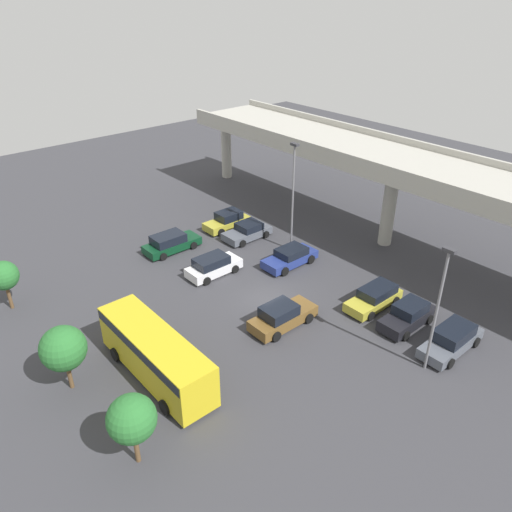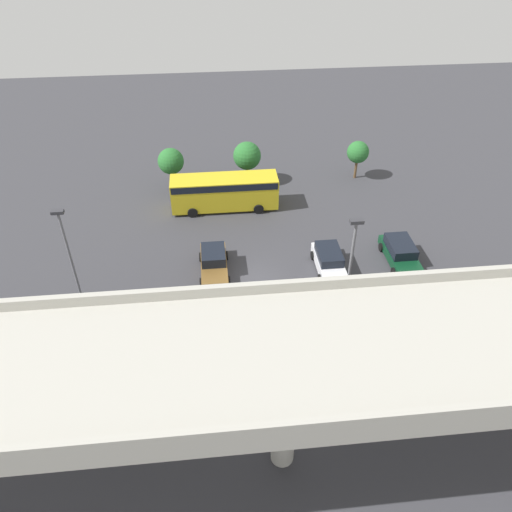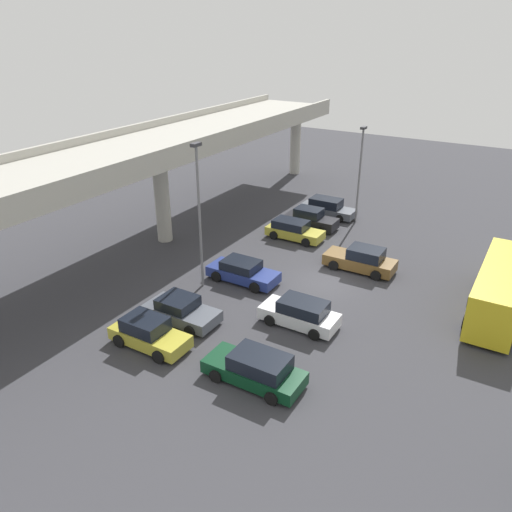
# 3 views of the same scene
# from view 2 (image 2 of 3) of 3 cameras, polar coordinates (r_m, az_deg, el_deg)

# --- Properties ---
(ground_plane) EXTENTS (95.42, 95.42, 0.00)m
(ground_plane) POSITION_cam_2_polar(r_m,az_deg,el_deg) (35.51, -0.19, -2.72)
(ground_plane) COLOR #38383D
(highway_overpass) EXTENTS (45.65, 7.52, 8.29)m
(highway_overpass) POSITION_cam_2_polar(r_m,az_deg,el_deg) (20.87, 3.61, -12.06)
(highway_overpass) COLOR #ADAAA0
(highway_overpass) RESTS_ON ground_plane
(parked_car_0) EXTENTS (2.03, 4.32, 1.60)m
(parked_car_0) POSITION_cam_2_polar(r_m,az_deg,el_deg) (34.05, 20.13, -5.97)
(parked_car_0) COLOR gold
(parked_car_0) RESTS_ON ground_plane
(parked_car_1) EXTENTS (2.24, 4.32, 1.42)m
(parked_car_1) POSITION_cam_2_polar(r_m,az_deg,el_deg) (33.01, 15.77, -6.68)
(parked_car_1) COLOR #515660
(parked_car_1) RESTS_ON ground_plane
(parked_car_2) EXTENTS (2.05, 4.38, 1.56)m
(parked_car_2) POSITION_cam_2_polar(r_m,az_deg,el_deg) (36.39, 8.34, -0.52)
(parked_car_2) COLOR silver
(parked_car_2) RESTS_ON ground_plane
(parked_car_3) EXTENTS (2.13, 4.71, 1.43)m
(parked_car_3) POSITION_cam_2_polar(r_m,az_deg,el_deg) (31.80, 5.55, -7.07)
(parked_car_3) COLOR navy
(parked_car_3) RESTS_ON ground_plane
(parked_car_4) EXTENTS (2.10, 4.77, 1.68)m
(parked_car_4) POSITION_cam_2_polar(r_m,az_deg,el_deg) (35.86, -4.84, -0.82)
(parked_car_4) COLOR brown
(parked_car_4) RESTS_ON ground_plane
(parked_car_5) EXTENTS (2.03, 4.46, 1.47)m
(parked_car_5) POSITION_cam_2_polar(r_m,az_deg,el_deg) (31.19, -9.17, -8.50)
(parked_car_5) COLOR gold
(parked_car_5) RESTS_ON ground_plane
(parked_car_6) EXTENTS (1.99, 4.34, 1.64)m
(parked_car_6) POSITION_cam_2_polar(r_m,az_deg,el_deg) (31.61, -14.27, -8.50)
(parked_car_6) COLOR black
(parked_car_6) RESTS_ON ground_plane
(parked_car_7) EXTENTS (2.04, 4.84, 1.59)m
(parked_car_7) POSITION_cam_2_polar(r_m,az_deg,el_deg) (32.38, -19.91, -8.57)
(parked_car_7) COLOR #515660
(parked_car_7) RESTS_ON ground_plane
(parked_car_8) EXTENTS (2.17, 4.83, 1.55)m
(parked_car_8) POSITION_cam_2_polar(r_m,az_deg,el_deg) (38.27, 16.19, 0.34)
(parked_car_8) COLOR #0C381E
(parked_car_8) RESTS_ON ground_plane
(shuttle_bus) EXTENTS (8.97, 2.69, 2.89)m
(shuttle_bus) POSITION_cam_2_polar(r_m,az_deg,el_deg) (42.58, -3.63, 7.51)
(shuttle_bus) COLOR gold
(shuttle_bus) RESTS_ON ground_plane
(lamp_post_near_aisle) EXTENTS (0.70, 0.35, 8.00)m
(lamp_post_near_aisle) POSITION_cam_2_polar(r_m,az_deg,el_deg) (31.84, -20.45, -0.15)
(lamp_post_near_aisle) COLOR slate
(lamp_post_near_aisle) RESTS_ON ground_plane
(lamp_post_mid_lot) EXTENTS (0.70, 0.35, 9.18)m
(lamp_post_mid_lot) POSITION_cam_2_polar(r_m,az_deg,el_deg) (27.77, 10.51, -2.62)
(lamp_post_mid_lot) COLOR slate
(lamp_post_mid_lot) RESTS_ON ground_plane
(tree_front_left) EXTENTS (2.02, 2.02, 3.64)m
(tree_front_left) POSITION_cam_2_polar(r_m,az_deg,el_deg) (47.81, 11.57, 11.54)
(tree_front_left) COLOR brown
(tree_front_left) RESTS_ON ground_plane
(tree_front_centre) EXTENTS (2.52, 2.52, 4.03)m
(tree_front_centre) POSITION_cam_2_polar(r_m,az_deg,el_deg) (45.88, -1.03, 11.37)
(tree_front_centre) COLOR brown
(tree_front_centre) RESTS_ON ground_plane
(tree_front_far_right) EXTENTS (2.31, 2.31, 3.92)m
(tree_front_far_right) POSITION_cam_2_polar(r_m,az_deg,el_deg) (45.54, -9.71, 10.61)
(tree_front_far_right) COLOR brown
(tree_front_far_right) RESTS_ON ground_plane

